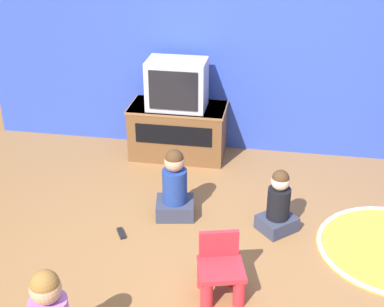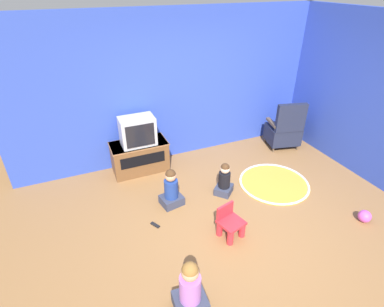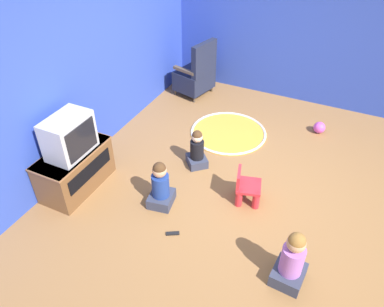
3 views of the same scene
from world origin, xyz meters
name	(u,v)px [view 1 (image 1 of 3)]	position (x,y,z in m)	size (l,w,h in m)	color
ground_plane	(248,285)	(0.00, 0.00, 0.00)	(30.00, 30.00, 0.00)	olive
wall_back	(259,25)	(-0.13, 2.25, 1.33)	(5.74, 0.12, 2.66)	#2D47B2
tv_cabinet	(178,130)	(-0.89, 1.93, 0.29)	(0.98, 0.50, 0.55)	brown
television	(177,84)	(-0.89, 1.89, 0.80)	(0.58, 0.38, 0.49)	#B7B7BC
yellow_kid_chair	(221,272)	(-0.19, -0.11, 0.19)	(0.37, 0.36, 0.45)	red
child_watching_left	(175,188)	(-0.70, 0.80, 0.27)	(0.36, 0.33, 0.63)	#33384C
child_watching_center	(278,205)	(0.18, 0.73, 0.24)	(0.38, 0.38, 0.56)	#33384C
remote_control	(121,233)	(-1.07, 0.44, 0.01)	(0.11, 0.15, 0.02)	black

